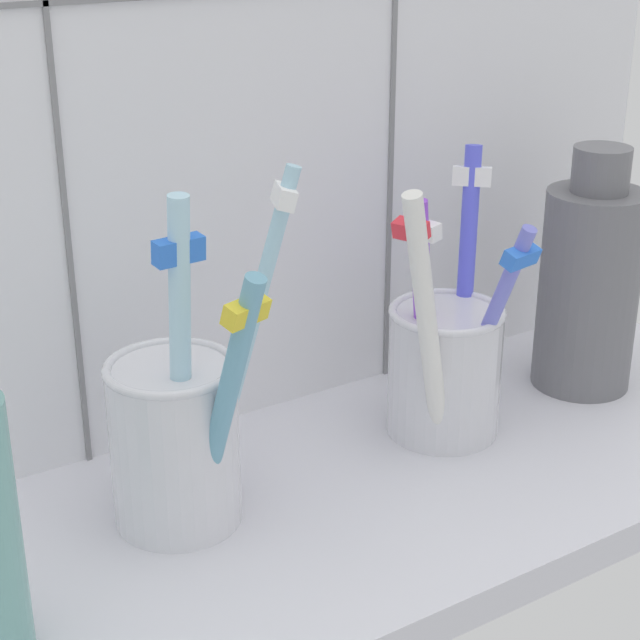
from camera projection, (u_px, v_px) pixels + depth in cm
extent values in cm
cube|color=silver|center=(345.00, 506.00, 58.87)|extent=(64.00, 22.00, 2.00)
cube|color=white|center=(230.00, 84.00, 59.83)|extent=(64.00, 2.00, 45.00)
cube|color=gray|center=(55.00, 108.00, 53.65)|extent=(0.30, 0.20, 45.00)
cube|color=gray|center=(393.00, 70.00, 64.30)|extent=(0.30, 0.20, 45.00)
cylinder|color=silver|center=(175.00, 445.00, 54.35)|extent=(6.67, 6.67, 8.80)
torus|color=silver|center=(170.00, 367.00, 52.64)|extent=(6.84, 6.84, 0.50)
cylinder|color=#66A3BD|center=(224.00, 410.00, 50.71)|extent=(2.68, 5.77, 15.01)
cube|color=yellow|center=(246.00, 312.00, 47.56)|extent=(2.55, 1.77, 1.25)
cylinder|color=#AEDAED|center=(181.00, 369.00, 51.38)|extent=(1.21, 2.49, 17.85)
cube|color=blue|center=(179.00, 250.00, 48.64)|extent=(2.48, 1.10, 1.24)
cylinder|color=#A2D0E4|center=(247.00, 341.00, 54.06)|extent=(5.74, 2.76, 18.28)
cube|color=white|center=(284.00, 196.00, 51.55)|extent=(1.73, 2.26, 1.21)
cylinder|color=silver|center=(444.00, 372.00, 63.41)|extent=(6.76, 6.76, 7.83)
torus|color=silver|center=(447.00, 312.00, 61.89)|extent=(6.92, 6.92, 0.50)
cylinder|color=#9244E1|center=(423.00, 319.00, 61.22)|extent=(2.87, 1.60, 14.70)
cube|color=white|center=(420.00, 228.00, 58.63)|extent=(1.44, 2.67, 1.03)
cylinder|color=#6F73DB|center=(489.00, 335.00, 60.22)|extent=(1.83, 5.87, 14.01)
cube|color=blue|center=(521.00, 257.00, 57.00)|extent=(2.46, 1.53, 1.18)
cylinder|color=white|center=(427.00, 328.00, 57.89)|extent=(5.37, 2.90, 16.49)
cube|color=#E5333F|center=(417.00, 232.00, 54.49)|extent=(1.68, 2.11, 1.12)
cylinder|color=#545AF1|center=(466.00, 282.00, 64.24)|extent=(3.01, 3.13, 16.55)
cube|color=white|center=(472.00, 176.00, 62.54)|extent=(2.37, 2.30, 1.23)
cylinder|color=slate|center=(588.00, 290.00, 68.44)|extent=(6.43, 6.43, 13.23)
cylinder|color=slate|center=(601.00, 169.00, 65.33)|extent=(3.62, 3.62, 2.84)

